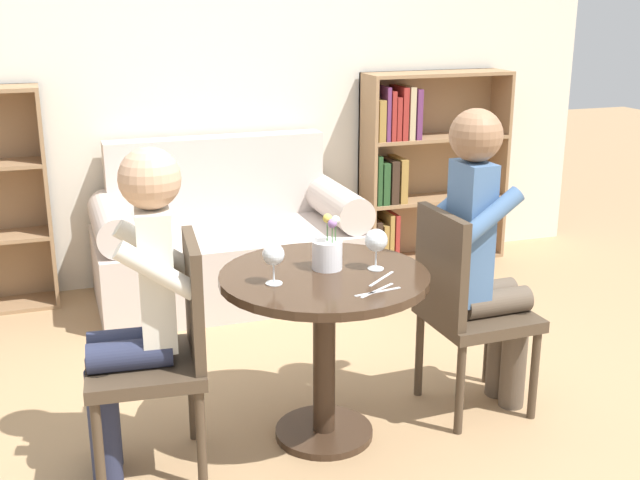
{
  "coord_description": "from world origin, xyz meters",
  "views": [
    {
      "loc": [
        -0.97,
        -2.75,
        1.73
      ],
      "look_at": [
        0.0,
        0.05,
        0.83
      ],
      "focal_mm": 45.0,
      "sensor_mm": 36.0,
      "label": 1
    }
  ],
  "objects_px": {
    "wine_glass_left": "(273,256)",
    "flower_vase": "(328,252)",
    "chair_right": "(464,303)",
    "bookshelf_right": "(415,166)",
    "wine_glass_right": "(376,242)",
    "person_left": "(137,302)",
    "chair_left": "(164,347)",
    "person_right": "(484,253)",
    "couch": "(228,246)"
  },
  "relations": [
    {
      "from": "chair_left",
      "to": "chair_right",
      "type": "distance_m",
      "value": 1.26
    },
    {
      "from": "bookshelf_right",
      "to": "person_left",
      "type": "relative_size",
      "value": 1.02
    },
    {
      "from": "chair_left",
      "to": "wine_glass_left",
      "type": "relative_size",
      "value": 5.76
    },
    {
      "from": "chair_right",
      "to": "bookshelf_right",
      "type": "bearing_deg",
      "value": -21.45
    },
    {
      "from": "wine_glass_left",
      "to": "flower_vase",
      "type": "relative_size",
      "value": 0.7
    },
    {
      "from": "chair_right",
      "to": "wine_glass_right",
      "type": "xyz_separation_m",
      "value": [
        -0.42,
        -0.04,
        0.32
      ]
    },
    {
      "from": "bookshelf_right",
      "to": "person_right",
      "type": "distance_m",
      "value": 2.06
    },
    {
      "from": "person_left",
      "to": "chair_left",
      "type": "bearing_deg",
      "value": 86.22
    },
    {
      "from": "person_left",
      "to": "wine_glass_right",
      "type": "xyz_separation_m",
      "value": [
        0.92,
        -0.02,
        0.14
      ]
    },
    {
      "from": "couch",
      "to": "wine_glass_right",
      "type": "xyz_separation_m",
      "value": [
        0.21,
        -1.73,
        0.51
      ]
    },
    {
      "from": "person_left",
      "to": "chair_right",
      "type": "bearing_deg",
      "value": 96.19
    },
    {
      "from": "bookshelf_right",
      "to": "chair_left",
      "type": "bearing_deg",
      "value": -134.67
    },
    {
      "from": "person_right",
      "to": "wine_glass_left",
      "type": "bearing_deg",
      "value": 92.76
    },
    {
      "from": "couch",
      "to": "chair_left",
      "type": "relative_size",
      "value": 1.71
    },
    {
      "from": "person_left",
      "to": "flower_vase",
      "type": "bearing_deg",
      "value": 99.17
    },
    {
      "from": "couch",
      "to": "person_right",
      "type": "relative_size",
      "value": 1.18
    },
    {
      "from": "bookshelf_right",
      "to": "wine_glass_left",
      "type": "height_order",
      "value": "bookshelf_right"
    },
    {
      "from": "wine_glass_left",
      "to": "flower_vase",
      "type": "xyz_separation_m",
      "value": [
        0.25,
        0.1,
        -0.04
      ]
    },
    {
      "from": "person_left",
      "to": "wine_glass_right",
      "type": "distance_m",
      "value": 0.93
    },
    {
      "from": "couch",
      "to": "person_left",
      "type": "bearing_deg",
      "value": -112.7
    },
    {
      "from": "wine_glass_right",
      "to": "wine_glass_left",
      "type": "bearing_deg",
      "value": -175.94
    },
    {
      "from": "chair_left",
      "to": "chair_right",
      "type": "relative_size",
      "value": 1.0
    },
    {
      "from": "chair_right",
      "to": "couch",
      "type": "bearing_deg",
      "value": 18.92
    },
    {
      "from": "couch",
      "to": "wine_glass_right",
      "type": "relative_size",
      "value": 9.46
    },
    {
      "from": "flower_vase",
      "to": "couch",
      "type": "bearing_deg",
      "value": 91.04
    },
    {
      "from": "chair_left",
      "to": "person_left",
      "type": "relative_size",
      "value": 0.73
    },
    {
      "from": "bookshelf_right",
      "to": "wine_glass_right",
      "type": "xyz_separation_m",
      "value": [
        -1.13,
        -2.0,
        0.17
      ]
    },
    {
      "from": "couch",
      "to": "wine_glass_left",
      "type": "height_order",
      "value": "couch"
    },
    {
      "from": "bookshelf_right",
      "to": "wine_glass_left",
      "type": "relative_size",
      "value": 8.08
    },
    {
      "from": "wine_glass_left",
      "to": "bookshelf_right",
      "type": "bearing_deg",
      "value": 52.48
    },
    {
      "from": "chair_left",
      "to": "person_left",
      "type": "distance_m",
      "value": 0.2
    },
    {
      "from": "chair_left",
      "to": "person_right",
      "type": "bearing_deg",
      "value": 96.95
    },
    {
      "from": "chair_right",
      "to": "wine_glass_right",
      "type": "bearing_deg",
      "value": 93.3
    },
    {
      "from": "person_right",
      "to": "chair_left",
      "type": "bearing_deg",
      "value": 90.0
    },
    {
      "from": "wine_glass_right",
      "to": "chair_right",
      "type": "bearing_deg",
      "value": 4.8
    },
    {
      "from": "bookshelf_right",
      "to": "person_left",
      "type": "bearing_deg",
      "value": -136.08
    },
    {
      "from": "flower_vase",
      "to": "chair_left",
      "type": "bearing_deg",
      "value": -174.59
    },
    {
      "from": "couch",
      "to": "wine_glass_right",
      "type": "bearing_deg",
      "value": -83.16
    },
    {
      "from": "person_left",
      "to": "flower_vase",
      "type": "xyz_separation_m",
      "value": [
        0.74,
        0.05,
        0.1
      ]
    },
    {
      "from": "wine_glass_left",
      "to": "person_right",
      "type": "bearing_deg",
      "value": 4.26
    },
    {
      "from": "chair_left",
      "to": "bookshelf_right",
      "type": "bearing_deg",
      "value": 140.77
    },
    {
      "from": "chair_left",
      "to": "person_left",
      "type": "bearing_deg",
      "value": -93.78
    },
    {
      "from": "couch",
      "to": "wine_glass_left",
      "type": "distance_m",
      "value": 1.84
    },
    {
      "from": "bookshelf_right",
      "to": "chair_right",
      "type": "distance_m",
      "value": 2.09
    },
    {
      "from": "couch",
      "to": "person_left",
      "type": "height_order",
      "value": "person_left"
    },
    {
      "from": "chair_left",
      "to": "person_right",
      "type": "distance_m",
      "value": 1.36
    },
    {
      "from": "chair_left",
      "to": "couch",
      "type": "bearing_deg",
      "value": 165.36
    },
    {
      "from": "couch",
      "to": "chair_right",
      "type": "distance_m",
      "value": 1.81
    },
    {
      "from": "chair_left",
      "to": "wine_glass_right",
      "type": "height_order",
      "value": "chair_left"
    },
    {
      "from": "chair_left",
      "to": "person_right",
      "type": "xyz_separation_m",
      "value": [
        1.34,
        0.04,
        0.21
      ]
    }
  ]
}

